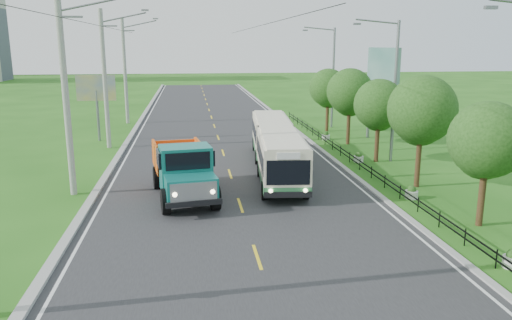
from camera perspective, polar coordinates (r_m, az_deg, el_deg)
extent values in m
plane|color=#215814|center=(18.38, 0.14, -11.05)|extent=(240.00, 240.00, 0.00)
cube|color=#28282B|center=(37.45, -3.99, 1.47)|extent=(14.00, 120.00, 0.02)
cube|color=#9E9E99|center=(37.69, -14.99, 1.23)|extent=(0.40, 120.00, 0.15)
cube|color=#9E9E99|center=(38.54, 6.68, 1.80)|extent=(0.30, 120.00, 0.10)
cube|color=silver|center=(37.63, -14.15, 1.18)|extent=(0.12, 120.00, 0.00)
cube|color=silver|center=(38.43, 5.95, 1.74)|extent=(0.12, 120.00, 0.00)
cube|color=yellow|center=(18.37, 0.14, -10.99)|extent=(0.12, 2.20, 0.00)
cube|color=black|center=(33.09, 10.65, 0.24)|extent=(0.04, 40.00, 0.60)
cylinder|color=gray|center=(26.44, -20.92, 6.76)|extent=(0.32, 0.32, 10.00)
cube|color=slate|center=(26.24, -20.51, 15.08)|extent=(1.20, 0.10, 0.10)
cylinder|color=gray|center=(38.18, -16.89, 8.73)|extent=(0.32, 0.32, 10.00)
cube|color=slate|center=(38.05, -16.51, 14.48)|extent=(1.20, 0.10, 0.10)
cube|color=slate|center=(37.81, -12.57, 16.38)|extent=(0.50, 0.18, 0.12)
cylinder|color=gray|center=(50.05, -14.75, 9.75)|extent=(0.32, 0.32, 10.00)
cube|color=slate|center=(49.95, -14.42, 14.13)|extent=(1.20, 0.10, 0.10)
cube|color=slate|center=(49.77, -11.41, 15.56)|extent=(0.50, 0.18, 0.12)
cylinder|color=#382314|center=(22.99, 24.43, -3.33)|extent=(0.28, 0.28, 2.97)
sphere|color=#1A4012|center=(22.51, 24.96, 2.12)|extent=(3.18, 3.18, 3.18)
sphere|color=#1A4012|center=(23.15, 24.57, 0.82)|extent=(2.33, 2.33, 2.33)
cylinder|color=#382314|center=(28.03, 18.08, 0.40)|extent=(0.28, 0.28, 3.36)
sphere|color=#1A4012|center=(27.62, 18.44, 5.51)|extent=(3.60, 3.60, 3.60)
sphere|color=#1A4012|center=(28.25, 18.27, 4.20)|extent=(2.64, 2.64, 2.64)
cylinder|color=#382314|center=(33.46, 13.67, 2.35)|extent=(0.28, 0.28, 3.02)
sphere|color=#1A4012|center=(33.12, 13.88, 6.21)|extent=(3.24, 3.24, 3.24)
sphere|color=#1A4012|center=(33.74, 13.83, 5.22)|extent=(2.38, 2.38, 2.38)
cylinder|color=#382314|center=(39.01, 10.53, 4.15)|extent=(0.28, 0.28, 3.25)
sphere|color=#1A4012|center=(38.71, 10.68, 7.72)|extent=(3.48, 3.48, 3.48)
sphere|color=#1A4012|center=(39.32, 10.68, 6.77)|extent=(2.55, 2.55, 2.55)
cylinder|color=#382314|center=(44.70, 8.15, 5.24)|extent=(0.28, 0.28, 3.08)
sphere|color=#1A4012|center=(44.45, 8.25, 8.19)|extent=(3.30, 3.30, 3.30)
sphere|color=#1A4012|center=(45.04, 8.29, 7.41)|extent=(2.42, 2.42, 2.42)
cube|color=slate|center=(19.63, 25.26, 15.49)|extent=(0.45, 0.16, 0.12)
cylinder|color=slate|center=(33.43, 15.56, 7.42)|extent=(0.20, 0.20, 9.00)
cylinder|color=slate|center=(32.80, 13.71, 15.13)|extent=(2.80, 0.10, 0.34)
cube|color=slate|center=(32.35, 11.47, 15.00)|extent=(0.45, 0.16, 0.12)
cylinder|color=slate|center=(46.59, 8.80, 9.20)|extent=(0.20, 0.20, 9.00)
cylinder|color=slate|center=(46.14, 7.27, 14.68)|extent=(2.80, 0.10, 0.34)
cube|color=slate|center=(45.83, 5.64, 14.54)|extent=(0.45, 0.16, 0.12)
cylinder|color=silver|center=(19.63, 27.22, -10.33)|extent=(0.64, 0.64, 0.40)
cylinder|color=silver|center=(26.14, 17.34, -3.79)|extent=(0.64, 0.64, 0.40)
sphere|color=#1A4012|center=(26.07, 17.38, -3.27)|extent=(0.44, 0.44, 0.44)
cylinder|color=silver|center=(33.30, 11.63, 0.10)|extent=(0.64, 0.64, 0.40)
sphere|color=#1A4012|center=(33.25, 11.65, 0.52)|extent=(0.44, 0.44, 0.44)
cylinder|color=silver|center=(40.78, 7.97, 2.60)|extent=(0.64, 0.64, 0.40)
sphere|color=#1A4012|center=(40.74, 7.99, 2.94)|extent=(0.44, 0.44, 0.44)
cylinder|color=slate|center=(41.63, -17.62, 4.83)|extent=(0.20, 0.20, 4.00)
cube|color=yellow|center=(41.39, -17.83, 7.85)|extent=(3.00, 0.15, 2.00)
cylinder|color=slate|center=(37.44, 15.42, 4.89)|extent=(0.24, 0.24, 5.00)
cylinder|color=slate|center=(42.05, 12.78, 5.89)|extent=(0.24, 0.24, 5.00)
cube|color=#144C47|center=(39.45, 14.29, 10.17)|extent=(0.20, 6.00, 3.00)
cube|color=#2B6D3D|center=(26.77, 2.90, -1.65)|extent=(2.87, 6.99, 0.50)
cube|color=beige|center=(26.51, 2.93, 0.71)|extent=(2.87, 6.99, 1.75)
cube|color=black|center=(26.50, 2.93, 0.73)|extent=(2.86, 6.45, 0.86)
cube|color=#2B6D3D|center=(34.05, 1.72, 1.55)|extent=(2.83, 6.54, 0.50)
cube|color=beige|center=(33.84, 1.74, 3.42)|extent=(2.83, 6.54, 1.75)
cube|color=black|center=(33.84, 1.74, 3.43)|extent=(2.82, 6.00, 0.86)
cube|color=#4C4C4C|center=(30.32, 2.24, 1.80)|extent=(2.21, 1.09, 2.16)
cube|color=black|center=(23.22, 3.72, -1.46)|extent=(2.04, 0.24, 1.18)
cylinder|color=black|center=(24.71, 0.98, -3.49)|extent=(0.37, 0.97, 0.95)
cylinder|color=black|center=(24.91, 5.71, -3.42)|extent=(0.37, 0.97, 0.95)
cylinder|color=black|center=(29.00, 0.45, -0.99)|extent=(0.37, 0.97, 0.95)
cylinder|color=black|center=(29.17, 4.48, -0.94)|extent=(0.37, 0.97, 0.95)
cylinder|color=black|center=(32.00, 0.16, 0.35)|extent=(0.37, 0.97, 0.95)
cylinder|color=black|center=(32.16, 3.82, 0.38)|extent=(0.37, 0.97, 0.95)
cylinder|color=black|center=(36.09, -0.15, 1.81)|extent=(0.37, 0.97, 0.95)
cylinder|color=black|center=(36.23, 3.10, 1.83)|extent=(0.37, 0.97, 0.95)
cube|color=#126C65|center=(22.72, -7.43, -3.20)|extent=(2.47, 1.83, 1.08)
cube|color=#126C65|center=(24.13, -8.05, -0.92)|extent=(2.61, 2.06, 2.16)
cube|color=black|center=(24.01, -8.09, 0.33)|extent=(2.80, 1.77, 0.76)
cube|color=black|center=(25.23, -8.25, -2.73)|extent=(2.01, 6.58, 0.27)
cube|color=#F15216|center=(26.74, -8.87, 0.54)|extent=(2.93, 3.57, 1.41)
cylinder|color=black|center=(22.97, -10.28, -4.68)|extent=(0.55, 1.23, 1.19)
cylinder|color=black|center=(23.28, -4.70, -4.27)|extent=(0.55, 1.23, 1.19)
cylinder|color=black|center=(27.12, -11.22, -1.97)|extent=(0.55, 1.23, 1.19)
cylinder|color=black|center=(27.38, -6.48, -1.66)|extent=(0.55, 1.23, 1.19)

